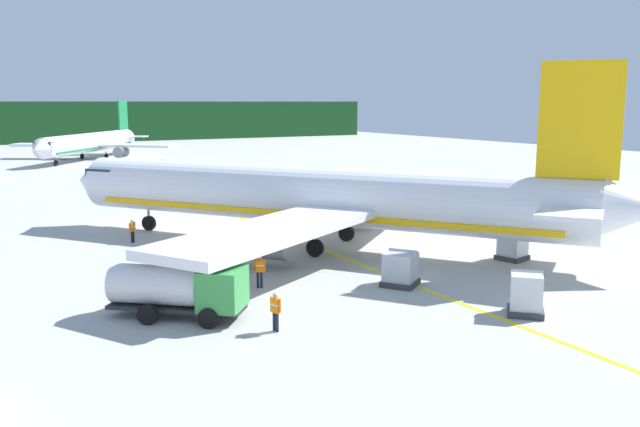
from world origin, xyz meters
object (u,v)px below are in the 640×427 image
cargo_container_far (401,269)px  crew_loader_left (276,309)px  airliner_foreground (319,197)px  service_truck_fuel (180,288)px  airliner_far_taxiway (91,143)px  crew_marshaller (132,229)px  cargo_container_near (513,245)px  crew_loader_right (260,269)px  cargo_container_mid (526,294)px

cargo_container_far → crew_loader_left: bearing=-160.0°
airliner_foreground → service_truck_fuel: bearing=-142.1°
cargo_container_far → crew_loader_left: 9.48m
airliner_far_taxiway → service_truck_fuel: airliner_far_taxiway is taller
service_truck_fuel → crew_marshaller: (2.20, 17.54, -0.44)m
service_truck_fuel → crew_loader_left: size_ratio=3.49×
airliner_far_taxiway → cargo_container_near: bearing=-84.6°
service_truck_fuel → cargo_container_far: service_truck_fuel is taller
cargo_container_near → crew_loader_left: cargo_container_near is taller
airliner_far_taxiway → cargo_container_near: airliner_far_taxiway is taller
airliner_foreground → crew_marshaller: 13.24m
airliner_foreground → crew_loader_right: (-7.58, -7.14, -2.36)m
cargo_container_near → crew_loader_left: size_ratio=1.19×
cargo_container_far → crew_loader_left: size_ratio=1.44×
service_truck_fuel → cargo_container_far: size_ratio=2.43×
cargo_container_near → airliner_far_taxiway: bearing=95.4°
cargo_container_far → crew_loader_right: (-6.70, 3.26, 0.14)m
airliner_foreground → crew_marshaller: (-10.54, 7.62, -2.43)m
airliner_foreground → cargo_container_mid: bearing=-86.0°
airliner_foreground → cargo_container_near: (8.61, -9.10, -2.43)m
cargo_container_mid → cargo_container_far: 7.12m
airliner_foreground → cargo_container_far: airliner_foreground is taller
crew_marshaller → cargo_container_near: bearing=-41.1°
airliner_foreground → cargo_container_near: 12.76m
service_truck_fuel → airliner_foreground: bearing=37.9°
airliner_foreground → crew_loader_right: bearing=-136.7°
crew_loader_left → crew_loader_right: (2.21, 6.52, 0.03)m
service_truck_fuel → airliner_far_taxiway: bearing=81.6°
crew_loader_left → cargo_container_far: bearing=20.0°
service_truck_fuel → crew_loader_right: size_ratio=3.41×
cargo_container_mid → crew_marshaller: cargo_container_mid is taller
crew_marshaller → crew_loader_right: 15.05m
cargo_container_mid → crew_marshaller: size_ratio=1.38×
service_truck_fuel → crew_marshaller: size_ratio=3.63×
service_truck_fuel → cargo_container_mid: bearing=-27.6°
airliner_far_taxiway → crew_loader_right: (-7.92, -85.97, -1.79)m
service_truck_fuel → crew_loader_right: 5.88m
crew_marshaller → crew_loader_left: crew_loader_left is taller
crew_marshaller → cargo_container_far: bearing=-61.8°
cargo_container_mid → airliner_foreground: bearing=94.0°
airliner_far_taxiway → cargo_container_near: (8.27, -87.94, -1.86)m
service_truck_fuel → crew_loader_right: bearing=28.3°
cargo_container_mid → cargo_container_near: bearing=47.6°
cargo_container_near → crew_marshaller: 25.43m
cargo_container_near → crew_loader_right: (-16.19, 1.97, 0.07)m
airliner_far_taxiway → cargo_container_far: airliner_far_taxiway is taller
airliner_foreground → crew_loader_right: size_ratio=20.52×
crew_marshaller → crew_loader_left: 21.29m
crew_marshaller → crew_loader_left: size_ratio=0.96×
airliner_foreground → airliner_far_taxiway: 78.84m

